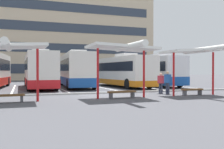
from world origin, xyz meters
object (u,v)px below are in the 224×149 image
(coach_bus_1, at_px, (39,71))
(bench_0, at_px, (8,96))
(waiting_shelter_1, at_px, (123,49))
(coach_bus_3, at_px, (120,71))
(waiting_shelter_2, at_px, (196,51))
(waiting_passenger_1, at_px, (168,81))
(coach_bus_2, at_px, (76,71))
(bench_2, at_px, (192,90))
(waiting_shelter_0, at_px, (8,48))
(coach_bus_4, at_px, (155,72))
(bench_1, at_px, (122,93))
(waiting_passenger_2, at_px, (161,82))

(coach_bus_1, xyz_separation_m, bench_0, (-2.34, -11.96, -1.40))
(bench_0, bearing_deg, waiting_shelter_1, -0.17)
(coach_bus_3, xyz_separation_m, waiting_shelter_2, (1.23, -11.47, 1.40))
(coach_bus_1, xyz_separation_m, waiting_passenger_1, (8.51, -10.28, -0.77))
(coach_bus_2, relative_size, bench_2, 6.98)
(coach_bus_1, distance_m, coach_bus_3, 8.54)
(coach_bus_2, distance_m, waiting_shelter_2, 13.62)
(coach_bus_2, relative_size, bench_0, 6.57)
(coach_bus_2, xyz_separation_m, waiting_shelter_0, (-6.10, -12.35, 1.19))
(coach_bus_3, relative_size, bench_0, 6.76)
(coach_bus_3, height_order, coach_bus_4, coach_bus_4)
(bench_1, bearing_deg, coach_bus_4, 53.11)
(bench_0, xyz_separation_m, bench_1, (6.64, 0.20, 0.00))
(bench_1, distance_m, waiting_passenger_1, 4.50)
(coach_bus_2, relative_size, waiting_shelter_2, 2.57)
(waiting_shelter_2, relative_size, waiting_passenger_2, 2.81)
(coach_bus_3, relative_size, coach_bus_4, 1.14)
(waiting_shelter_0, bearing_deg, coach_bus_4, 37.66)
(waiting_passenger_1, bearing_deg, bench_1, -160.60)
(bench_1, bearing_deg, coach_bus_3, 69.48)
(coach_bus_2, distance_m, bench_0, 13.69)
(waiting_passenger_1, bearing_deg, coach_bus_4, 66.46)
(waiting_shelter_0, bearing_deg, bench_2, 2.95)
(waiting_shelter_0, relative_size, waiting_shelter_1, 0.90)
(coach_bus_1, bearing_deg, coach_bus_3, -3.13)
(waiting_passenger_1, bearing_deg, coach_bus_3, 89.89)
(coach_bus_2, height_order, waiting_shelter_0, coach_bus_2)
(waiting_shelter_1, xyz_separation_m, bench_2, (5.46, 0.47, -2.75))
(coach_bus_2, xyz_separation_m, coach_bus_4, (9.02, -0.67, -0.11))
(coach_bus_4, bearing_deg, bench_1, -126.89)
(coach_bus_3, bearing_deg, coach_bus_2, 171.78)
(waiting_shelter_1, bearing_deg, coach_bus_2, 92.53)
(waiting_shelter_1, height_order, waiting_passenger_1, waiting_shelter_1)
(waiting_shelter_1, distance_m, bench_2, 6.13)
(bench_0, bearing_deg, bench_1, 1.72)
(coach_bus_3, bearing_deg, coach_bus_1, 176.87)
(waiting_shelter_1, relative_size, bench_1, 2.52)
(bench_0, relative_size, waiting_shelter_2, 0.39)
(coach_bus_4, distance_m, waiting_shelter_2, 11.96)
(coach_bus_4, distance_m, bench_2, 11.53)
(bench_0, relative_size, waiting_passenger_2, 1.10)
(waiting_shelter_2, bearing_deg, coach_bus_4, 75.23)
(waiting_shelter_2, bearing_deg, waiting_passenger_1, 127.04)
(coach_bus_2, xyz_separation_m, bench_1, (0.54, -11.98, -1.41))
(coach_bus_4, distance_m, waiting_passenger_2, 10.25)
(coach_bus_4, height_order, waiting_passenger_2, coach_bus_4)
(waiting_passenger_2, bearing_deg, coach_bus_2, 114.73)
(coach_bus_2, xyz_separation_m, bench_2, (6.00, -11.73, -1.42))
(bench_1, relative_size, waiting_shelter_2, 0.43)
(coach_bus_3, distance_m, waiting_shelter_1, 12.34)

